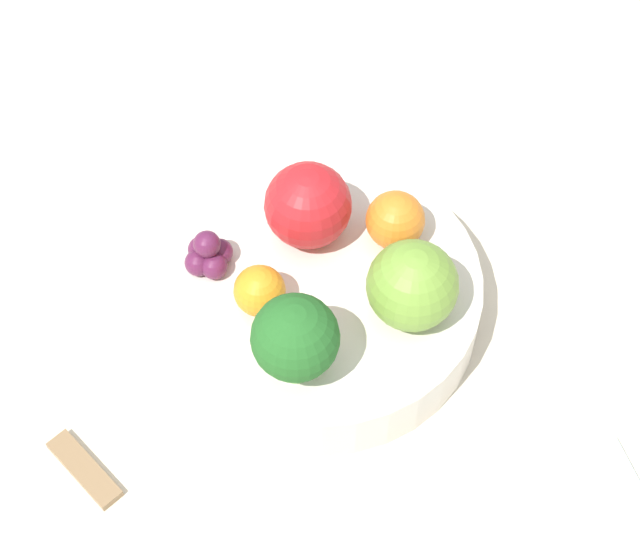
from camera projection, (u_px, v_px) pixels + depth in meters
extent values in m
plane|color=gray|center=(320.00, 328.00, 0.77)|extent=(6.00, 6.00, 0.00)
cube|color=beige|center=(320.00, 321.00, 0.77)|extent=(1.20, 1.20, 0.02)
cylinder|color=silver|center=(320.00, 297.00, 0.74)|extent=(0.22, 0.22, 0.04)
cylinder|color=#8CB76B|center=(296.00, 362.00, 0.68)|extent=(0.02, 0.02, 0.02)
sphere|color=#236023|center=(295.00, 338.00, 0.65)|extent=(0.06, 0.06, 0.06)
sphere|color=olive|center=(412.00, 285.00, 0.68)|extent=(0.06, 0.06, 0.06)
sphere|color=red|center=(308.00, 205.00, 0.72)|extent=(0.06, 0.06, 0.06)
sphere|color=orange|center=(260.00, 291.00, 0.70)|extent=(0.03, 0.03, 0.03)
sphere|color=orange|center=(396.00, 221.00, 0.73)|extent=(0.04, 0.04, 0.04)
sphere|color=#5B1E42|center=(198.00, 263.00, 0.72)|extent=(0.02, 0.02, 0.02)
sphere|color=#5B1E42|center=(214.00, 266.00, 0.72)|extent=(0.02, 0.02, 0.02)
sphere|color=#5B1E42|center=(220.00, 252.00, 0.73)|extent=(0.02, 0.02, 0.02)
sphere|color=#5B1E42|center=(201.00, 250.00, 0.73)|extent=(0.02, 0.02, 0.02)
sphere|color=#5B1E42|center=(207.00, 244.00, 0.71)|extent=(0.02, 0.02, 0.02)
cube|color=olive|center=(84.00, 469.00, 0.69)|extent=(0.03, 0.06, 0.01)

